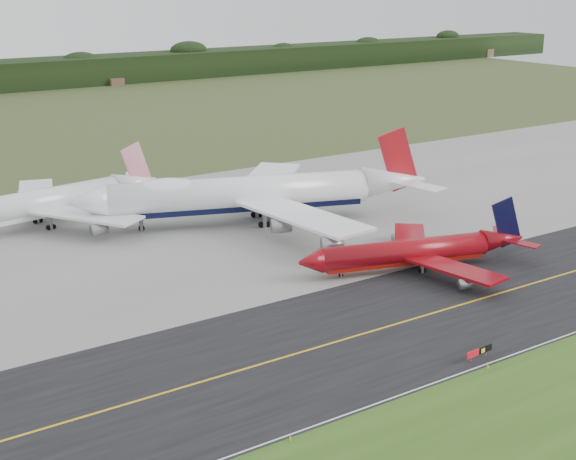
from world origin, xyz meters
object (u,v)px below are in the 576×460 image
at_px(jet_ba_747, 253,193).
at_px(jet_star_tail, 41,204).
at_px(jet_red_737, 416,251).
at_px(taxiway_sign, 479,352).

distance_m(jet_ba_747, jet_star_tail, 40.72).
relative_size(jet_red_737, taxiway_sign, 8.72).
bearing_deg(jet_red_737, taxiway_sign, -118.21).
height_order(jet_ba_747, jet_red_737, jet_ba_747).
bearing_deg(taxiway_sign, jet_star_tail, 108.34).
height_order(jet_red_737, jet_star_tail, jet_star_tail).
xyz_separation_m(jet_ba_747, jet_red_737, (9.21, -37.16, -2.99)).
xyz_separation_m(jet_star_tail, taxiway_sign, (28.76, -86.76, -3.52)).
bearing_deg(jet_ba_747, jet_star_tail, 150.11).
relative_size(jet_ba_747, jet_red_737, 1.71).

